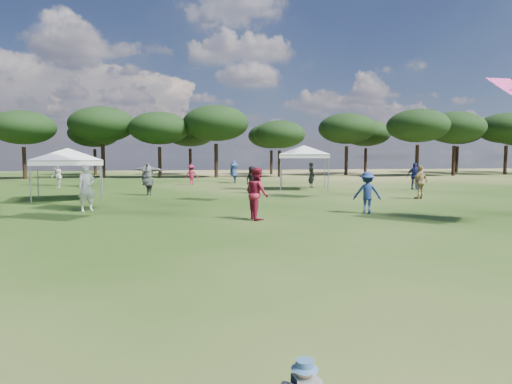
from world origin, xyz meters
The scene contains 4 objects.
tree_line centered at (2.39, 47.41, 5.42)m, with size 108.78×17.63×7.77m.
tent_left centered at (-6.27, 21.94, 2.49)m, with size 6.52×6.52×2.91m.
tent_right centered at (7.43, 26.34, 2.82)m, with size 6.21×6.21×3.24m.
festival_crowd centered at (-1.19, 24.27, 0.89)m, with size 29.92×22.55×1.92m.
Camera 1 is at (-0.90, -1.01, 2.17)m, focal length 30.00 mm.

